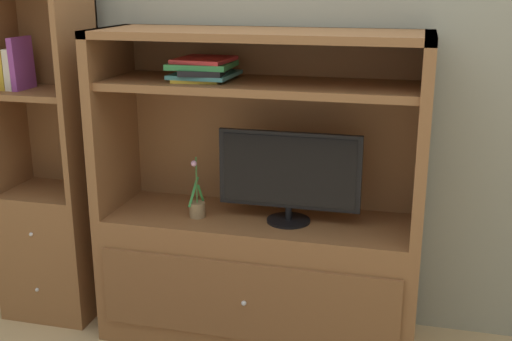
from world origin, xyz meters
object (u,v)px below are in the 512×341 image
(potted_plant, at_px, (197,206))
(magazine_stack, at_px, (204,69))
(tv_monitor, at_px, (289,174))
(bookshelf_tall, at_px, (52,205))
(upright_book_row, at_px, (16,67))
(media_console, at_px, (259,244))

(potted_plant, relative_size, magazine_stack, 0.87)
(tv_monitor, height_order, bookshelf_tall, bookshelf_tall)
(upright_book_row, bearing_deg, tv_monitor, -0.98)
(tv_monitor, xyz_separation_m, potted_plant, (-0.44, -0.05, -0.18))
(tv_monitor, height_order, magazine_stack, magazine_stack)
(bookshelf_tall, xyz_separation_m, upright_book_row, (-0.12, -0.01, 0.73))
(potted_plant, relative_size, upright_book_row, 1.15)
(potted_plant, xyz_separation_m, upright_book_row, (-0.96, 0.07, 0.63))
(bookshelf_tall, bearing_deg, tv_monitor, -1.49)
(media_console, xyz_separation_m, magazine_stack, (-0.26, -0.01, 0.85))
(media_console, relative_size, bookshelf_tall, 0.84)
(tv_monitor, bearing_deg, potted_plant, -174.12)
(potted_plant, distance_m, magazine_stack, 0.66)
(bookshelf_tall, bearing_deg, potted_plant, -5.34)
(bookshelf_tall, bearing_deg, upright_book_row, -175.52)
(tv_monitor, xyz_separation_m, upright_book_row, (-1.40, 0.02, 0.45))
(media_console, height_order, upright_book_row, media_console)
(magazine_stack, xyz_separation_m, bookshelf_tall, (-0.87, 0.01, -0.75))
(tv_monitor, height_order, upright_book_row, upright_book_row)
(magazine_stack, distance_m, upright_book_row, 0.99)
(magazine_stack, bearing_deg, potted_plant, -110.96)
(potted_plant, distance_m, bookshelf_tall, 0.85)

